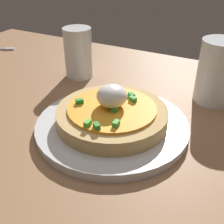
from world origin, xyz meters
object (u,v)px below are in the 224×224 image
at_px(plate, 112,125).
at_px(cup_far, 78,56).
at_px(fork, 0,49).
at_px(pizza, 112,113).
at_px(cup_near, 217,74).

distance_m(plate, cup_far, 0.25).
height_order(plate, cup_far, cup_far).
bearing_deg(fork, cup_far, -40.35).
distance_m(cup_far, fork, 0.33).
distance_m(pizza, cup_far, 0.24).
relative_size(cup_near, cup_far, 1.08).
bearing_deg(pizza, fork, 156.73).
xyz_separation_m(plate, pizza, (-0.00, 0.00, 0.02)).
distance_m(cup_near, cup_far, 0.32).
bearing_deg(fork, plate, -55.05).
bearing_deg(cup_far, pizza, -43.08).
distance_m(plate, cup_near, 0.24).
bearing_deg(pizza, cup_near, 54.61).
bearing_deg(cup_far, plate, -43.10).
bearing_deg(fork, pizza, -55.04).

